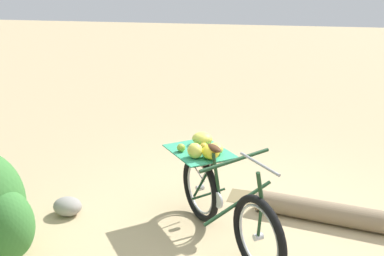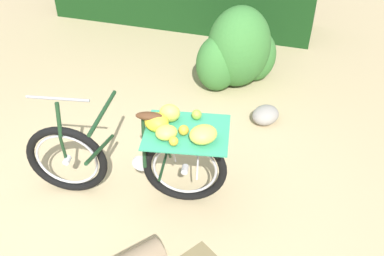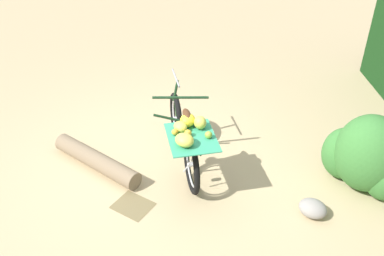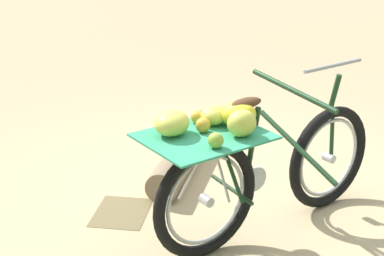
% 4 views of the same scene
% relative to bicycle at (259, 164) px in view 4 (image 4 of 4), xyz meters
% --- Properties ---
extents(ground_plane, '(60.00, 60.00, 0.00)m').
position_rel_bicycle_xyz_m(ground_plane, '(-0.24, -0.12, -0.49)').
color(ground_plane, tan).
extents(bicycle, '(1.45, 1.49, 1.03)m').
position_rel_bicycle_xyz_m(bicycle, '(0.00, 0.00, 0.00)').
color(bicycle, black).
rests_on(bicycle, ground_plane).
extents(fallen_log, '(1.42, 0.36, 0.23)m').
position_rel_bicycle_xyz_m(fallen_log, '(-0.98, -0.62, -0.37)').
color(fallen_log, '#7F6B51').
rests_on(fallen_log, ground_plane).
extents(leaf_litter_patch, '(0.44, 0.36, 0.01)m').
position_rel_bicycle_xyz_m(leaf_litter_patch, '(-0.13, -0.93, -0.49)').
color(leaf_litter_patch, olive).
rests_on(leaf_litter_patch, ground_plane).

